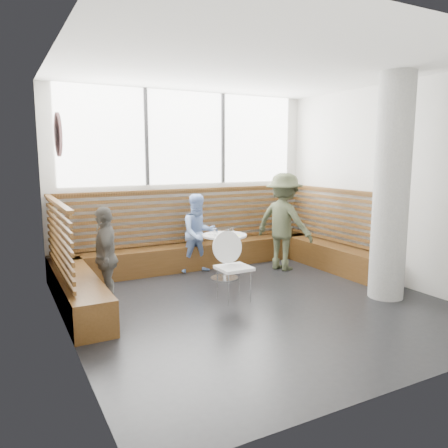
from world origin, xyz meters
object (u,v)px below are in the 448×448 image
adult_man (284,222)px  child_back (199,233)px  cafe_table (224,247)px  child_left (106,257)px  concrete_column (392,188)px  cafe_chair (231,260)px

adult_man → child_back: 1.55m
cafe_table → child_back: 0.66m
child_left → adult_man: bearing=111.1°
concrete_column → cafe_table: bearing=130.6°
child_back → adult_man: bearing=-19.8°
cafe_chair → cafe_table: bearing=66.2°
cafe_chair → child_left: (-1.65, 0.55, 0.11)m
child_back → concrete_column: bearing=-53.3°
cafe_table → adult_man: adult_man is taller
concrete_column → adult_man: (-0.41, 2.01, -0.72)m
cafe_table → adult_man: 1.30m
cafe_table → cafe_chair: size_ratio=0.77×
cafe_chair → child_left: child_left is taller
adult_man → child_left: size_ratio=1.27×
cafe_chair → adult_man: bearing=31.1°
concrete_column → adult_man: bearing=101.5°
cafe_chair → concrete_column: bearing=-26.2°
cafe_table → cafe_chair: bearing=-112.5°
concrete_column → child_back: (-1.85, 2.55, -0.90)m
child_left → cafe_table: bearing=114.2°
concrete_column → child_left: size_ratio=2.31×
concrete_column → child_left: (-3.72, 1.51, -0.91)m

